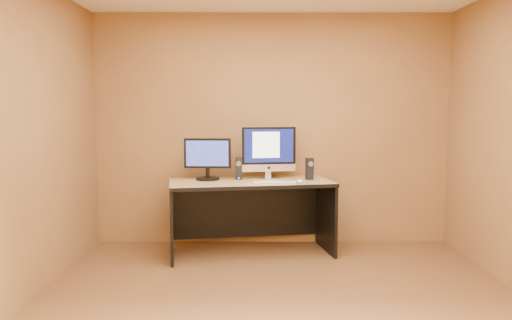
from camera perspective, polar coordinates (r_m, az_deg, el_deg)
The scene contains 11 objects.
floor at distance 3.97m, azimuth 2.84°, elevation -16.83°, with size 4.00×4.00×0.00m, color brown.
walls at distance 3.67m, azimuth 2.94°, elevation 2.26°, with size 4.00×4.00×2.60m, color olive, non-canonical shape.
desk at distance 5.30m, azimuth -0.58°, elevation -6.60°, with size 1.69×0.74×0.78m, color tan, non-canonical shape.
imac at distance 5.37m, azimuth 1.50°, elevation 0.90°, with size 0.60×0.22×0.58m, color silver, non-canonical shape.
second_monitor at distance 5.33m, azimuth -5.56°, elevation 0.10°, with size 0.51×0.25×0.44m, color black, non-canonical shape.
speaker_left at distance 5.34m, azimuth -1.99°, elevation -1.00°, with size 0.07×0.08×0.23m, color black, non-canonical shape.
speaker_right at distance 5.35m, azimuth 6.14°, elevation -1.01°, with size 0.07×0.08×0.23m, color black, non-canonical shape.
keyboard at distance 5.06m, azimuth 2.15°, elevation -2.59°, with size 0.45×0.12×0.02m, color silver.
mouse at distance 5.11m, azimuth 5.02°, elevation -2.43°, with size 0.06×0.11×0.04m, color white.
cable_a at distance 5.52m, azimuth 2.29°, elevation -1.95°, with size 0.01×0.01×0.23m, color black.
cable_b at distance 5.56m, azimuth 2.00°, elevation -1.90°, with size 0.01×0.01×0.19m, color black.
Camera 1 is at (-0.20, -3.66, 1.52)m, focal length 35.00 mm.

